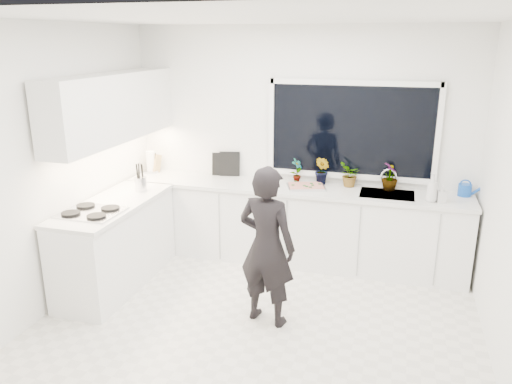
% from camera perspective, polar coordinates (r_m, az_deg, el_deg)
% --- Properties ---
extents(floor, '(4.00, 3.50, 0.02)m').
position_cam_1_polar(floor, '(4.82, 0.24, -14.81)').
color(floor, beige).
rests_on(floor, ground).
extents(wall_back, '(4.00, 0.02, 2.70)m').
position_cam_1_polar(wall_back, '(5.93, 4.96, 5.47)').
color(wall_back, white).
rests_on(wall_back, ground).
extents(wall_left, '(0.02, 3.50, 2.70)m').
position_cam_1_polar(wall_left, '(5.17, -21.71, 2.57)').
color(wall_left, white).
rests_on(wall_left, ground).
extents(ceiling, '(4.00, 3.50, 0.02)m').
position_cam_1_polar(ceiling, '(4.10, 0.29, 19.48)').
color(ceiling, white).
rests_on(ceiling, wall_back).
extents(window, '(1.80, 0.02, 1.00)m').
position_cam_1_polar(window, '(5.77, 10.83, 6.93)').
color(window, black).
rests_on(window, wall_back).
extents(base_cabinets_back, '(3.92, 0.58, 0.88)m').
position_cam_1_polar(base_cabinets_back, '(5.89, 4.13, -3.82)').
color(base_cabinets_back, white).
rests_on(base_cabinets_back, floor).
extents(base_cabinets_left, '(0.58, 1.60, 0.88)m').
position_cam_1_polar(base_cabinets_left, '(5.53, -15.68, -5.88)').
color(base_cabinets_left, white).
rests_on(base_cabinets_left, floor).
extents(countertop_back, '(3.94, 0.62, 0.04)m').
position_cam_1_polar(countertop_back, '(5.73, 4.21, 0.44)').
color(countertop_back, silver).
rests_on(countertop_back, base_cabinets_back).
extents(countertop_left, '(0.62, 1.60, 0.04)m').
position_cam_1_polar(countertop_left, '(5.37, -16.07, -1.35)').
color(countertop_left, silver).
rests_on(countertop_left, base_cabinets_left).
extents(upper_cabinets, '(0.34, 2.10, 0.70)m').
position_cam_1_polar(upper_cabinets, '(5.52, -16.03, 9.28)').
color(upper_cabinets, white).
rests_on(upper_cabinets, wall_left).
extents(sink, '(0.58, 0.42, 0.14)m').
position_cam_1_polar(sink, '(5.64, 14.71, -0.69)').
color(sink, silver).
rests_on(sink, countertop_back).
extents(faucet, '(0.03, 0.03, 0.22)m').
position_cam_1_polar(faucet, '(5.79, 14.90, 1.40)').
color(faucet, silver).
rests_on(faucet, countertop_back).
extents(stovetop, '(0.56, 0.48, 0.03)m').
position_cam_1_polar(stovetop, '(5.10, -18.35, -2.15)').
color(stovetop, black).
rests_on(stovetop, countertop_left).
extents(person, '(0.61, 0.47, 1.50)m').
position_cam_1_polar(person, '(4.52, 1.23, -6.24)').
color(person, black).
rests_on(person, floor).
extents(pizza_tray, '(0.49, 0.42, 0.03)m').
position_cam_1_polar(pizza_tray, '(5.68, 5.73, 0.59)').
color(pizza_tray, silver).
rests_on(pizza_tray, countertop_back).
extents(pizza, '(0.44, 0.38, 0.01)m').
position_cam_1_polar(pizza, '(5.67, 5.73, 0.76)').
color(pizza, red).
rests_on(pizza, pizza_tray).
extents(watering_can, '(0.18, 0.18, 0.13)m').
position_cam_1_polar(watering_can, '(5.81, 22.74, 0.21)').
color(watering_can, '#1249AD').
rests_on(watering_can, countertop_back).
extents(paper_towel_roll, '(0.14, 0.14, 0.26)m').
position_cam_1_polar(paper_towel_roll, '(6.42, -11.94, 3.31)').
color(paper_towel_roll, silver).
rests_on(paper_towel_roll, countertop_back).
extents(knife_block, '(0.15, 0.13, 0.22)m').
position_cam_1_polar(knife_block, '(6.44, -11.53, 3.21)').
color(knife_block, '#9C7549').
rests_on(knife_block, countertop_back).
extents(utensil_crock, '(0.14, 0.14, 0.16)m').
position_cam_1_polar(utensil_crock, '(5.67, -13.03, 0.90)').
color(utensil_crock, '#BCBCC1').
rests_on(utensil_crock, countertop_left).
extents(picture_frame_large, '(0.22, 0.07, 0.28)m').
position_cam_1_polar(picture_frame_large, '(6.18, -4.02, 3.21)').
color(picture_frame_large, black).
rests_on(picture_frame_large, countertop_back).
extents(picture_frame_small, '(0.25, 0.07, 0.30)m').
position_cam_1_polar(picture_frame_small, '(6.14, -3.03, 3.24)').
color(picture_frame_small, black).
rests_on(picture_frame_small, countertop_back).
extents(herb_plants, '(1.22, 0.26, 0.33)m').
position_cam_1_polar(herb_plants, '(5.76, 10.23, 2.06)').
color(herb_plants, '#26662D').
rests_on(herb_plants, countertop_back).
extents(soap_bottles, '(0.22, 0.15, 0.29)m').
position_cam_1_polar(soap_bottles, '(5.46, 19.74, 0.26)').
color(soap_bottles, '#D8BF66').
rests_on(soap_bottles, countertop_back).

